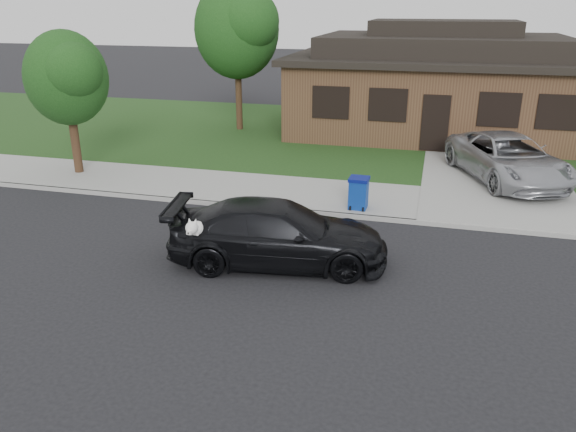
# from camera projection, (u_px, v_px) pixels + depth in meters

# --- Properties ---
(ground) EXTENTS (120.00, 120.00, 0.00)m
(ground) POSITION_uv_depth(u_px,v_px,m) (237.00, 264.00, 12.53)
(ground) COLOR black
(ground) RESTS_ON ground
(sidewalk) EXTENTS (60.00, 3.00, 0.12)m
(sidewalk) POSITION_uv_depth(u_px,v_px,m) (293.00, 193.00, 17.02)
(sidewalk) COLOR gray
(sidewalk) RESTS_ON ground
(curb) EXTENTS (60.00, 0.12, 0.12)m
(curb) POSITION_uv_depth(u_px,v_px,m) (279.00, 210.00, 15.67)
(curb) COLOR gray
(curb) RESTS_ON ground
(lawn) EXTENTS (60.00, 13.00, 0.13)m
(lawn) POSITION_uv_depth(u_px,v_px,m) (338.00, 136.00, 24.25)
(lawn) COLOR #193814
(lawn) RESTS_ON ground
(driveway) EXTENTS (4.50, 13.00, 0.14)m
(driveway) POSITION_uv_depth(u_px,v_px,m) (489.00, 163.00, 20.11)
(driveway) COLOR gray
(driveway) RESTS_ON ground
(sedan) EXTENTS (5.08, 2.72, 1.40)m
(sedan) POSITION_uv_depth(u_px,v_px,m) (278.00, 234.00, 12.38)
(sedan) COLOR black
(sedan) RESTS_ON ground
(minivan) EXTENTS (4.11, 5.65, 1.43)m
(minivan) POSITION_uv_depth(u_px,v_px,m) (508.00, 158.00, 17.77)
(minivan) COLOR #A6A8AE
(minivan) RESTS_ON driveway
(recycling_bin) EXTENTS (0.55, 0.58, 0.88)m
(recycling_bin) POSITION_uv_depth(u_px,v_px,m) (359.00, 193.00, 15.45)
(recycling_bin) COLOR navy
(recycling_bin) RESTS_ON sidewalk
(house) EXTENTS (12.60, 8.60, 4.65)m
(house) POSITION_uv_depth(u_px,v_px,m) (439.00, 84.00, 24.36)
(house) COLOR #422B1C
(house) RESTS_ON ground
(tree_0) EXTENTS (3.78, 3.60, 6.34)m
(tree_0) POSITION_uv_depth(u_px,v_px,m) (239.00, 28.00, 23.59)
(tree_0) COLOR #332114
(tree_0) RESTS_ON ground
(tree_2) EXTENTS (2.73, 2.60, 4.59)m
(tree_2) POSITION_uv_depth(u_px,v_px,m) (68.00, 77.00, 17.73)
(tree_2) COLOR #332114
(tree_2) RESTS_ON ground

